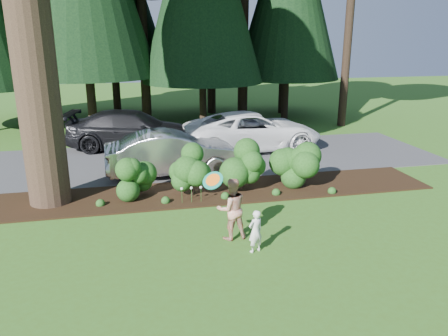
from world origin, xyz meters
name	(u,v)px	position (x,y,z in m)	size (l,w,h in m)	color
ground	(216,236)	(0.00, 0.00, 0.00)	(80.00, 80.00, 0.00)	#365D1A
mulch_bed	(197,193)	(0.00, 3.25, 0.03)	(16.00, 2.50, 0.05)	black
driveway	(181,159)	(0.00, 7.50, 0.01)	(22.00, 6.00, 0.03)	#38383A
shrub_row	(220,170)	(0.77, 3.14, 0.81)	(6.53, 1.60, 1.61)	#1A4214
lily_cluster	(191,189)	(-0.30, 2.40, 0.50)	(0.69, 0.09, 0.57)	#1A4214
car_silver_wagon	(173,153)	(-0.54, 5.46, 0.85)	(1.73, 4.96, 1.64)	#B7B7BC
car_white_suv	(253,131)	(3.38, 8.45, 0.89)	(2.86, 6.20, 1.72)	white
car_dark_suv	(133,130)	(-1.92, 9.80, 0.90)	(2.44, 5.99, 1.74)	black
child	(255,231)	(0.75, -1.06, 0.54)	(0.39, 0.26, 1.08)	white
adult	(231,209)	(0.36, -0.22, 0.81)	(0.79, 0.62, 1.63)	#BF4019
frisbee	(213,180)	(-0.22, -0.75, 1.80)	(0.57, 0.46, 0.47)	#17816A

